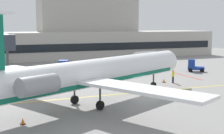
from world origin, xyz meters
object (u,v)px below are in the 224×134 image
object	(u,v)px
baggage_tug	(65,67)
pushback_tractor	(194,66)
fuel_tank	(145,56)
marshaller	(173,76)
regional_jet	(92,73)

from	to	relation	value
baggage_tug	pushback_tractor	world-z (taller)	baggage_tug
fuel_tank	marshaller	xyz separation A→B (m)	(-7.81, -23.37, -0.41)
marshaller	regional_jet	bearing A→B (deg)	-151.62
baggage_tug	regional_jet	bearing A→B (deg)	-96.86
marshaller	baggage_tug	bearing A→B (deg)	127.65
baggage_tug	marshaller	world-z (taller)	baggage_tug
regional_jet	marshaller	size ratio (longest dim) A/B	16.14
fuel_tank	marshaller	bearing A→B (deg)	-108.48
marshaller	pushback_tractor	bearing A→B (deg)	40.70
fuel_tank	marshaller	size ratio (longest dim) A/B	3.46
regional_jet	pushback_tractor	distance (m)	29.28
baggage_tug	fuel_tank	distance (m)	21.29
regional_jet	fuel_tank	bearing A→B (deg)	54.21
regional_jet	fuel_tank	distance (m)	38.72
baggage_tug	marshaller	bearing A→B (deg)	-52.35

